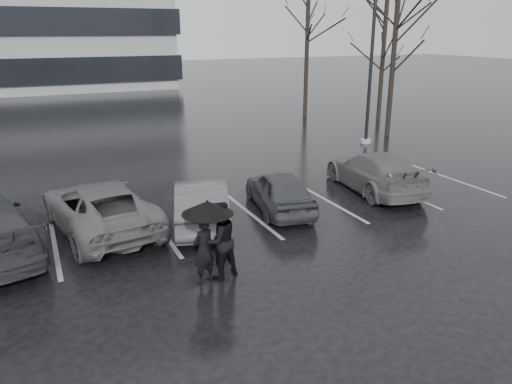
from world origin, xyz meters
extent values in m
plane|color=black|center=(0.00, 0.00, 0.00)|extent=(160.00, 160.00, 0.00)
imported|color=black|center=(1.56, 2.13, 0.63)|extent=(2.12, 3.90, 1.26)
imported|color=#2F2F32|center=(-1.03, 1.98, 0.67)|extent=(2.53, 4.29, 1.34)
imported|color=#464648|center=(-3.72, 2.70, 0.70)|extent=(3.04, 5.31, 1.39)
imported|color=#464648|center=(5.47, 2.54, 0.68)|extent=(2.50, 4.88, 1.36)
imported|color=black|center=(-2.08, -1.34, 0.77)|extent=(0.66, 0.55, 1.54)
imported|color=black|center=(-1.67, -1.23, 0.89)|extent=(1.02, 0.89, 1.79)
cylinder|color=black|center=(-1.95, -1.33, 0.82)|extent=(0.02, 0.02, 1.64)
cone|color=black|center=(-1.95, -1.33, 1.74)|extent=(1.13, 1.13, 0.29)
sphere|color=black|center=(-1.95, -1.33, 1.89)|extent=(0.05, 0.05, 0.05)
cylinder|color=#9C9C9E|center=(9.82, 8.92, 0.10)|extent=(0.51, 0.51, 0.20)
cylinder|color=black|center=(9.82, 8.92, 4.56)|extent=(0.16, 0.16, 9.12)
cube|color=#9D9D9F|center=(-5.00, 2.50, 0.00)|extent=(0.12, 5.00, 0.00)
cube|color=#9D9D9F|center=(-2.20, 2.50, 0.00)|extent=(0.12, 5.00, 0.00)
cube|color=#9D9D9F|center=(0.60, 2.50, 0.00)|extent=(0.12, 5.00, 0.00)
cube|color=#9D9D9F|center=(3.40, 2.50, 0.00)|extent=(0.12, 5.00, 0.00)
cube|color=#9D9D9F|center=(6.20, 2.50, 0.00)|extent=(0.12, 5.00, 0.00)
cube|color=#9D9D9F|center=(9.00, 2.50, 0.00)|extent=(0.12, 5.00, 0.00)
cylinder|color=black|center=(12.00, 10.00, 4.00)|extent=(0.26, 0.26, 8.00)
cylinder|color=black|center=(14.50, 14.00, 3.50)|extent=(0.26, 0.26, 7.00)
cylinder|color=black|center=(11.00, 17.00, 4.25)|extent=(0.26, 0.26, 8.50)
camera|label=1|loc=(-5.16, -10.86, 5.37)|focal=35.00mm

